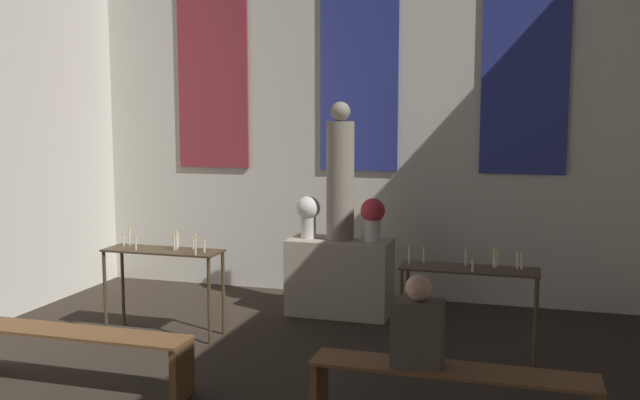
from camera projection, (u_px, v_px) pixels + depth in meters
name	position (u px, v px, depth m)	size (l,w,h in m)	color
wall_back	(360.00, 96.00, 8.77)	(7.19, 0.16, 4.94)	silver
altar	(340.00, 277.00, 8.11)	(1.16, 0.58, 0.86)	#ADA38E
statue	(340.00, 176.00, 7.97)	(0.31, 0.31, 1.55)	gray
flower_vase_left	(308.00, 213.00, 8.13)	(0.27, 0.27, 0.48)	beige
flower_vase_right	(373.00, 216.00, 7.92)	(0.27, 0.27, 0.48)	beige
candle_rack_left	(163.00, 263.00, 7.31)	(1.23, 0.39, 1.09)	#473823
candle_rack_right	(469.00, 283.00, 6.44)	(1.23, 0.39, 1.07)	#473823
pew_back_left	(76.00, 346.00, 5.94)	(2.02, 0.36, 0.48)	brown
pew_back_right	(451.00, 386.00, 5.06)	(2.02, 0.36, 0.48)	brown
person_seated	(418.00, 327.00, 5.08)	(0.36, 0.24, 0.66)	#4C4238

